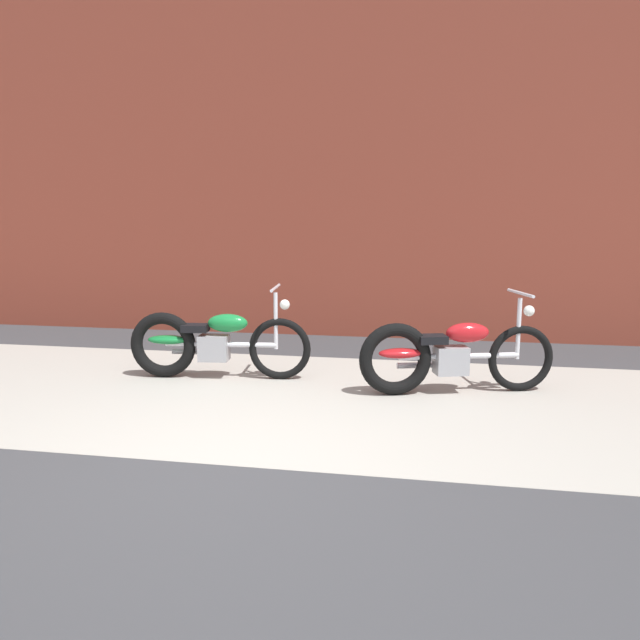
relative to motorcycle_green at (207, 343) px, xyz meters
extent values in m
plane|color=#38383A|center=(0.96, -2.29, -0.40)|extent=(80.00, 80.00, 0.00)
cube|color=#9E998E|center=(0.96, -0.54, -0.40)|extent=(36.00, 3.50, 0.01)
cube|color=brown|center=(0.96, 2.91, 2.14)|extent=(36.00, 0.50, 5.08)
torus|color=black|center=(0.80, 0.09, -0.06)|extent=(0.68, 0.15, 0.68)
torus|color=black|center=(-0.49, -0.06, -0.03)|extent=(0.74, 0.21, 0.73)
cylinder|color=silver|center=(0.16, 0.02, -0.02)|extent=(1.23, 0.19, 0.06)
cube|color=#99999E|center=(0.08, 0.01, -0.06)|extent=(0.34, 0.25, 0.28)
ellipsoid|color=#197A38|center=(0.24, 0.02, 0.22)|extent=(0.46, 0.24, 0.20)
ellipsoid|color=#197A38|center=(-0.44, -0.05, 0.03)|extent=(0.46, 0.23, 0.10)
cube|color=black|center=(-0.12, -0.02, 0.16)|extent=(0.30, 0.23, 0.08)
cylinder|color=silver|center=(0.76, 0.08, 0.25)|extent=(0.05, 0.05, 0.62)
cylinder|color=silver|center=(0.76, 0.08, 0.61)|extent=(0.09, 0.58, 0.03)
sphere|color=white|center=(0.86, 0.09, 0.43)|extent=(0.11, 0.11, 0.11)
cylinder|color=silver|center=(-0.18, 0.13, -0.14)|extent=(0.55, 0.12, 0.06)
torus|color=black|center=(3.33, 0.07, -0.06)|extent=(0.68, 0.27, 0.68)
torus|color=black|center=(2.08, -0.29, -0.03)|extent=(0.74, 0.33, 0.73)
cylinder|color=silver|center=(2.70, -0.11, -0.02)|extent=(1.20, 0.40, 0.06)
cube|color=#99999E|center=(2.63, -0.13, -0.06)|extent=(0.37, 0.30, 0.28)
ellipsoid|color=red|center=(2.78, -0.09, 0.22)|extent=(0.48, 0.31, 0.20)
ellipsoid|color=red|center=(2.13, -0.28, 0.03)|extent=(0.47, 0.30, 0.10)
cube|color=black|center=(2.43, -0.19, 0.16)|extent=(0.32, 0.27, 0.08)
cylinder|color=silver|center=(3.29, 0.06, 0.25)|extent=(0.05, 0.05, 0.62)
cylinder|color=silver|center=(3.29, 0.06, 0.61)|extent=(0.19, 0.57, 0.03)
sphere|color=white|center=(3.38, 0.09, 0.43)|extent=(0.11, 0.11, 0.11)
cylinder|color=silver|center=(2.35, -0.06, -0.14)|extent=(0.54, 0.21, 0.06)
camera|label=1|loc=(2.39, -6.21, 1.35)|focal=34.05mm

